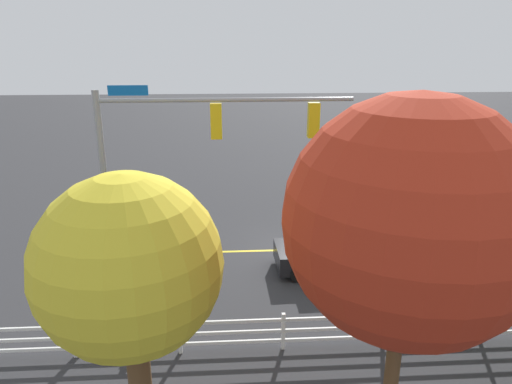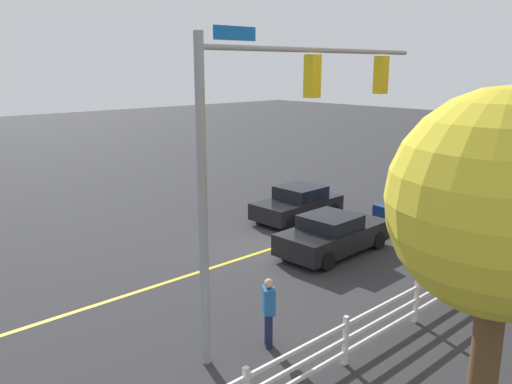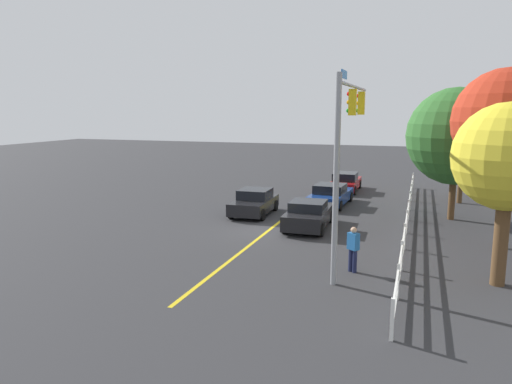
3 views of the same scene
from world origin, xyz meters
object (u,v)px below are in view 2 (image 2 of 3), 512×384
Objects in this scene: car_2 at (425,204)px; pedestrian at (269,310)px; car_0 at (298,204)px; car_1 at (486,184)px; car_3 at (333,234)px; tree_0 at (503,206)px.

pedestrian reaches higher than car_2.
car_2 is at bearing 136.87° from car_0.
car_1 is at bearing 157.61° from car_0.
car_0 reaches higher than car_3.
car_2 is (-4.09, 3.62, -0.05)m from car_0.
car_2 is (5.63, -0.07, -0.02)m from car_1.
tree_0 is (17.59, 7.80, 3.67)m from car_1.
car_3 reaches higher than car_1.
tree_0 is (5.75, 7.85, 3.65)m from car_3.
car_0 is 0.88× the size of car_1.
tree_0 is at bearing -143.74° from car_2.
car_1 is at bearing -135.76° from pedestrian.
pedestrian is at bearing 37.67° from car_0.
car_0 is 0.66× the size of tree_0.
car_1 is at bearing 2.21° from car_2.
car_3 is 2.60× the size of pedestrian.
car_3 is at bearing 179.35° from car_1.
car_0 is 0.92× the size of car_3.
pedestrian is at bearing -155.08° from car_3.
car_0 is 10.40m from car_1.
pedestrian is (17.85, 2.96, 0.27)m from car_1.
tree_0 reaches higher than car_0.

